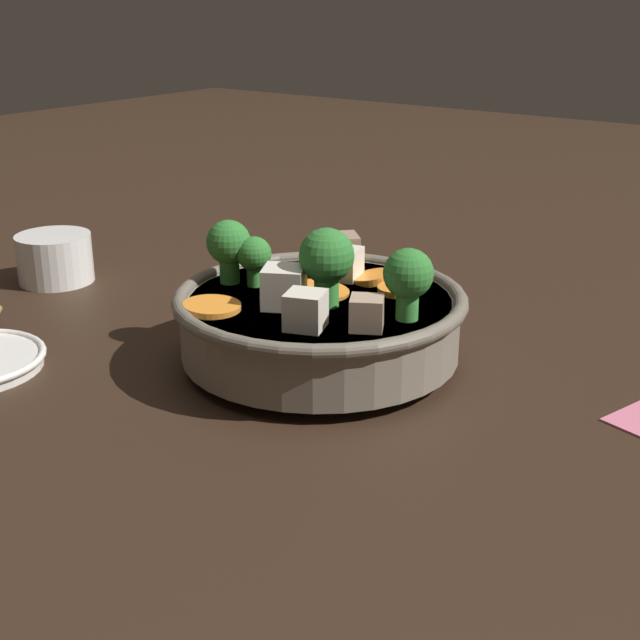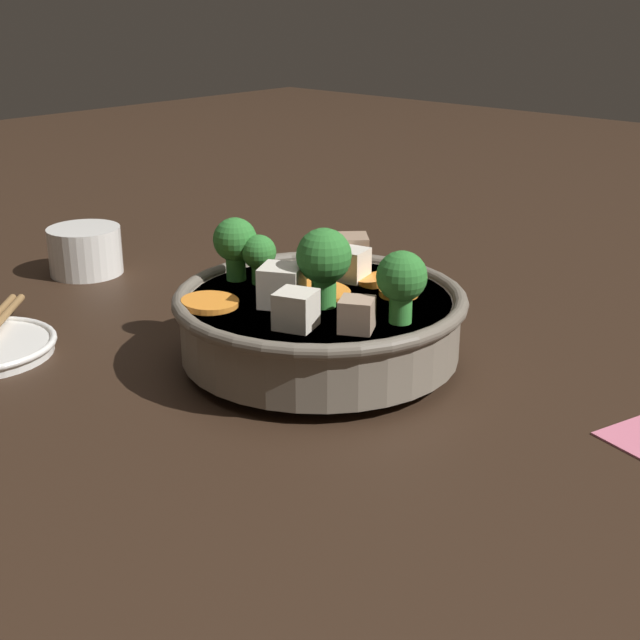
# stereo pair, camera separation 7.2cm
# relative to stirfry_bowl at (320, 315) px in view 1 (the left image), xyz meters

# --- Properties ---
(ground_plane) EXTENTS (3.00, 3.00, 0.00)m
(ground_plane) POSITION_rel_stirfry_bowl_xyz_m (0.00, -0.00, -0.04)
(ground_plane) COLOR black
(stirfry_bowl) EXTENTS (0.24, 0.24, 0.12)m
(stirfry_bowl) POSITION_rel_stirfry_bowl_xyz_m (0.00, 0.00, 0.00)
(stirfry_bowl) COLOR slate
(stirfry_bowl) RESTS_ON ground_plane
(tea_cup) EXTENTS (0.08, 0.08, 0.05)m
(tea_cup) POSITION_rel_stirfry_bowl_xyz_m (0.01, 0.35, -0.02)
(tea_cup) COLOR white
(tea_cup) RESTS_ON ground_plane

